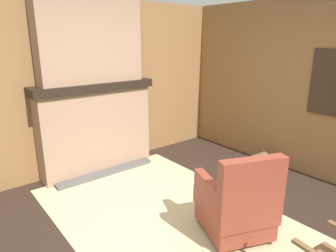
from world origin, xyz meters
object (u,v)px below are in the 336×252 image
object	(u,v)px
oil_lamp_vase	(49,80)
storage_case	(110,76)
armchair	(237,205)
firewood_stack	(259,163)

from	to	relation	value
oil_lamp_vase	storage_case	bearing A→B (deg)	89.99
armchair	oil_lamp_vase	xyz separation A→B (m)	(-2.38, -0.94, 1.07)
armchair	oil_lamp_vase	world-z (taller)	oil_lamp_vase
armchair	storage_case	distance (m)	2.60
firewood_stack	oil_lamp_vase	size ratio (longest dim) A/B	2.12
storage_case	oil_lamp_vase	bearing A→B (deg)	-90.01
armchair	firewood_stack	distance (m)	1.77
armchair	firewood_stack	world-z (taller)	armchair
storage_case	armchair	bearing A→B (deg)	1.25
armchair	firewood_stack	size ratio (longest dim) A/B	1.99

